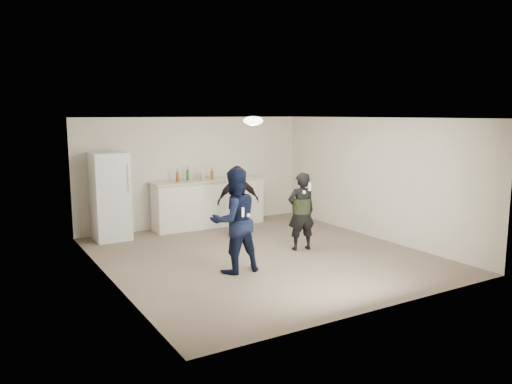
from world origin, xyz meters
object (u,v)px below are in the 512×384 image
counter (209,204)px  man (234,221)px  fridge (110,196)px  spectator (238,202)px  shaker (201,177)px  woman (301,211)px

counter → man: (-1.09, -3.28, 0.33)m
fridge → spectator: bearing=-27.2°
counter → fridge: fridge is taller
shaker → woman: woman is taller
fridge → shaker: size_ratio=10.59×
spectator → fridge: bearing=-12.0°
shaker → counter: bearing=27.9°
counter → spectator: size_ratio=1.71×
shaker → man: (-0.86, -3.15, -0.32)m
counter → spectator: (0.08, -1.27, 0.23)m
woman → fridge: bearing=-31.5°
shaker → man: size_ratio=0.10×
shaker → spectator: (0.31, -1.15, -0.42)m
fridge → spectator: 2.63m
man → counter: bearing=-108.3°
shaker → woman: size_ratio=0.11×
counter → man: bearing=-108.4°
counter → woman: size_ratio=1.75×
fridge → woman: bearing=-42.4°
man → shaker: bearing=-105.0°
spectator → counter: bearing=-71.4°
man → spectator: man is taller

